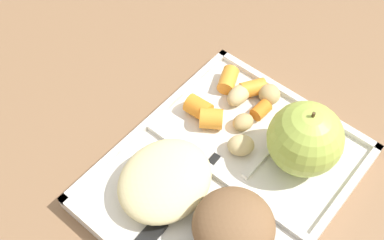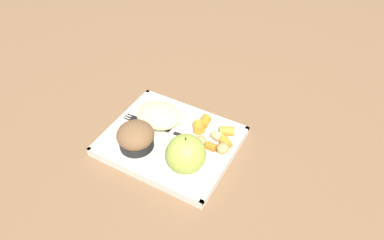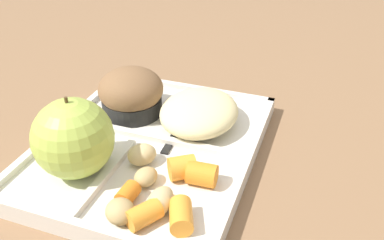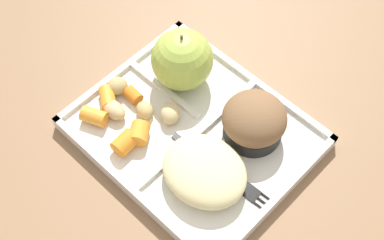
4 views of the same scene
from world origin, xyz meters
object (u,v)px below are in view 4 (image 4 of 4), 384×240
Objects in this scene: lunch_tray at (193,133)px; plastic_fork at (226,174)px; green_apple at (182,60)px; bran_muffin at (254,121)px.

plastic_fork is at bearing -13.96° from lunch_tray.
green_apple reaches higher than plastic_fork.
green_apple is at bearing 143.82° from lunch_tray.
lunch_tray is 1.85× the size of plastic_fork.
bran_muffin is at bearing 41.40° from lunch_tray.
green_apple reaches higher than bran_muffin.
green_apple reaches higher than lunch_tray.
bran_muffin is (0.06, 0.05, 0.04)m from lunch_tray.
bran_muffin is (0.13, 0.00, -0.01)m from green_apple.
bran_muffin is at bearing 0.00° from green_apple.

